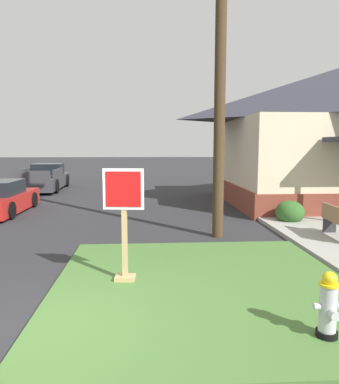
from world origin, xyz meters
The scene contains 10 objects.
ground_plane centered at (0.00, 0.00, 0.00)m, with size 160.00×160.00×0.00m, color #2B2B2D.
grass_corner_patch centered at (2.35, 1.48, 0.04)m, with size 5.35×5.58×0.08m, color #477033.
sidewalk_strip centered at (6.22, 5.57, 0.06)m, with size 2.20×16.34×0.12m, color #9E9B93.
fire_hydrant centered at (3.65, -0.44, 0.49)m, with size 0.38×0.34×0.87m.
stop_sign centered at (0.94, 1.74, 1.08)m, with size 0.73×0.32×2.05m.
manhole_cover centered at (0.54, 3.04, 0.01)m, with size 0.70×0.70×0.02m, color black.
pickup_truck_charcoal centered at (-4.48, 16.79, 0.62)m, with size 2.21×5.61×1.48m.
street_bench centered at (6.36, 4.31, 0.58)m, with size 0.48×1.50×0.85m.
utility_pole centered at (3.32, 5.16, 5.30)m, with size 1.78×0.30×10.19m.
shrub_by_curb centered at (6.00, 6.68, 0.38)m, with size 0.93×0.93×0.76m, color #2E5923.
Camera 1 is at (1.34, -4.75, 2.52)m, focal length 34.23 mm.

